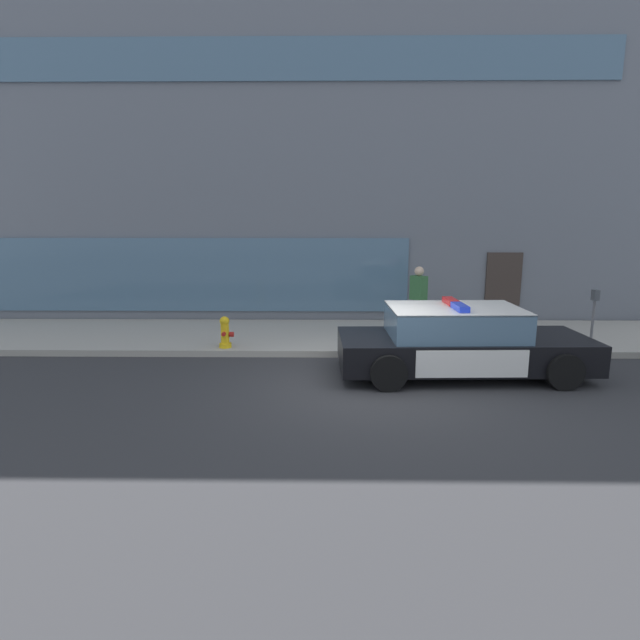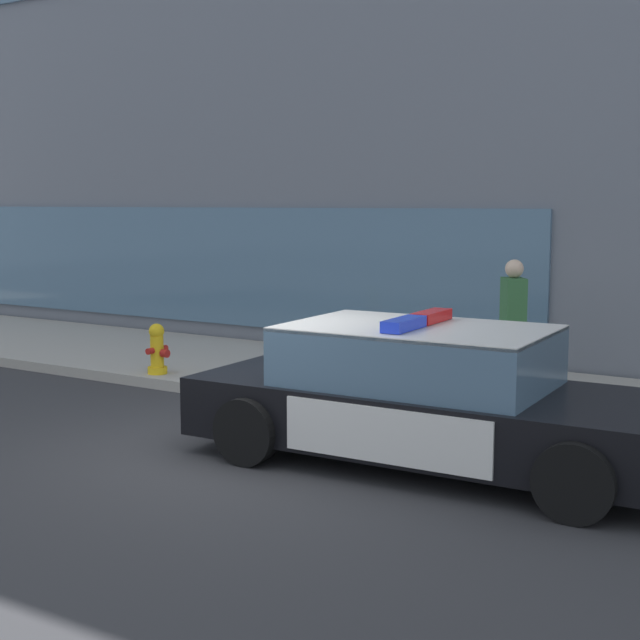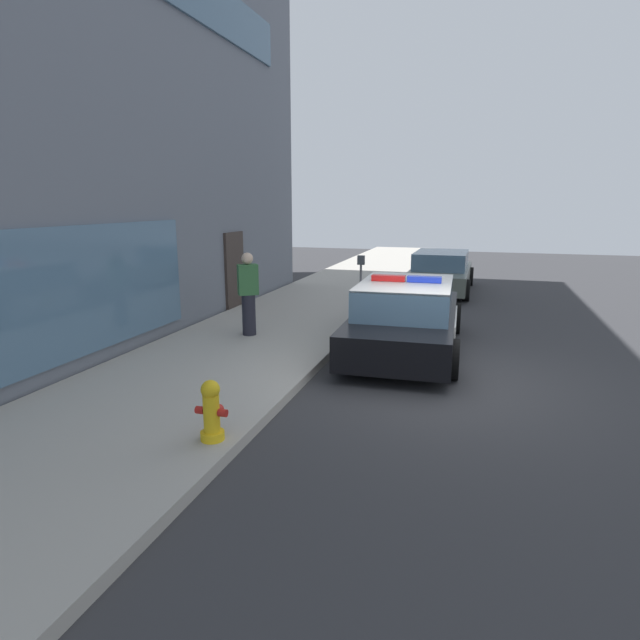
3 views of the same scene
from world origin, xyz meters
The scene contains 7 objects.
ground centered at (0.00, 0.00, 0.00)m, with size 48.00×48.00×0.00m, color #303033.
sidewalk centered at (0.00, 3.63, 0.07)m, with size 48.00×3.56×0.15m, color #A39E93.
storefront_building centered at (-2.65, 10.25, 4.99)m, with size 22.78×9.67×9.99m.
police_cruiser centered at (1.80, 0.62, 0.68)m, with size 4.95×2.22×1.49m.
fire_hydrant centered at (-3.19, 2.16, 0.50)m, with size 0.34×0.39×0.73m.
pedestrian_on_sidewalk centered at (1.50, 3.81, 1.01)m, with size 0.44×0.48×1.71m.
parking_meter centered at (5.22, 2.28, 1.08)m, with size 0.12×0.18×1.34m.
Camera 1 is at (-0.85, -9.47, 3.17)m, focal length 29.30 mm.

